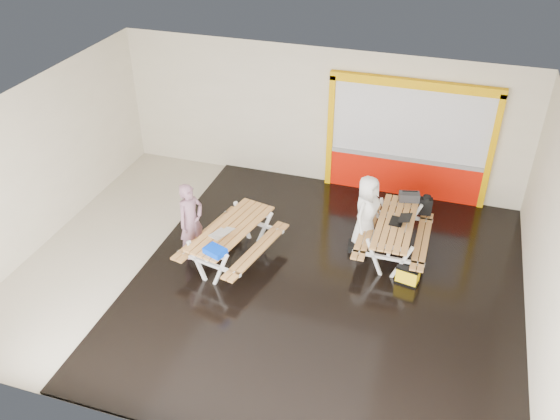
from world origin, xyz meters
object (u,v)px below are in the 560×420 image
(person_right, at_px, (366,212))
(fluke_bag, at_px, (408,275))
(picnic_table_left, at_px, (232,236))
(laptop_left, at_px, (221,233))
(person_left, at_px, (191,221))
(picnic_table_right, at_px, (395,230))
(blue_pouch, at_px, (215,251))
(dark_case, at_px, (358,247))
(toolbox, at_px, (409,197))
(laptop_right, at_px, (400,220))
(backpack, at_px, (426,205))

(person_right, bearing_deg, fluke_bag, -116.42)
(picnic_table_left, bearing_deg, laptop_left, -104.08)
(person_left, relative_size, fluke_bag, 3.43)
(picnic_table_right, distance_m, blue_pouch, 3.80)
(dark_case, bearing_deg, picnic_table_right, 9.58)
(picnic_table_right, height_order, toolbox, toolbox)
(picnic_table_right, relative_size, laptop_right, 4.81)
(person_left, relative_size, laptop_left, 3.27)
(laptop_right, bearing_deg, picnic_table_left, -158.61)
(person_left, relative_size, blue_pouch, 4.23)
(laptop_left, distance_m, laptop_right, 3.66)
(picnic_table_right, relative_size, blue_pouch, 5.28)
(backpack, bearing_deg, picnic_table_right, -118.52)
(laptop_left, bearing_deg, picnic_table_right, 25.99)
(person_right, height_order, laptop_left, person_right)
(dark_case, bearing_deg, blue_pouch, -139.92)
(dark_case, relative_size, fluke_bag, 0.87)
(person_left, height_order, blue_pouch, person_left)
(blue_pouch, bearing_deg, laptop_right, 34.11)
(dark_case, bearing_deg, toolbox, 50.56)
(laptop_left, bearing_deg, person_left, 163.25)
(blue_pouch, bearing_deg, toolbox, 43.20)
(backpack, distance_m, dark_case, 1.75)
(fluke_bag, bearing_deg, laptop_right, 112.02)
(picnic_table_left, relative_size, toolbox, 5.15)
(person_right, relative_size, blue_pouch, 4.16)
(person_left, bearing_deg, laptop_right, -48.29)
(person_right, distance_m, toolbox, 1.12)
(dark_case, distance_m, fluke_bag, 1.37)
(blue_pouch, height_order, dark_case, blue_pouch)
(dark_case, bearing_deg, picnic_table_left, -155.15)
(backpack, bearing_deg, laptop_left, -145.97)
(blue_pouch, xyz_separation_m, fluke_bag, (3.55, 1.27, -0.69))
(picnic_table_right, xyz_separation_m, toolbox, (0.15, 0.92, 0.30))
(dark_case, bearing_deg, fluke_bag, -33.77)
(fluke_bag, bearing_deg, toolbox, 98.96)
(person_right, bearing_deg, toolbox, -28.09)
(fluke_bag, bearing_deg, backpack, 87.18)
(toolbox, bearing_deg, blue_pouch, -136.80)
(picnic_table_left, height_order, person_left, person_left)
(laptop_right, bearing_deg, blue_pouch, -145.89)
(blue_pouch, relative_size, dark_case, 0.93)
(laptop_right, xyz_separation_m, dark_case, (-0.78, -0.13, -0.77))
(picnic_table_left, relative_size, laptop_left, 4.72)
(person_right, height_order, toolbox, person_right)
(laptop_left, xyz_separation_m, backpack, (3.75, 2.53, -0.15))
(blue_pouch, distance_m, backpack, 4.79)
(toolbox, bearing_deg, laptop_left, -143.58)
(blue_pouch, relative_size, backpack, 0.89)
(laptop_right, height_order, fluke_bag, laptop_right)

